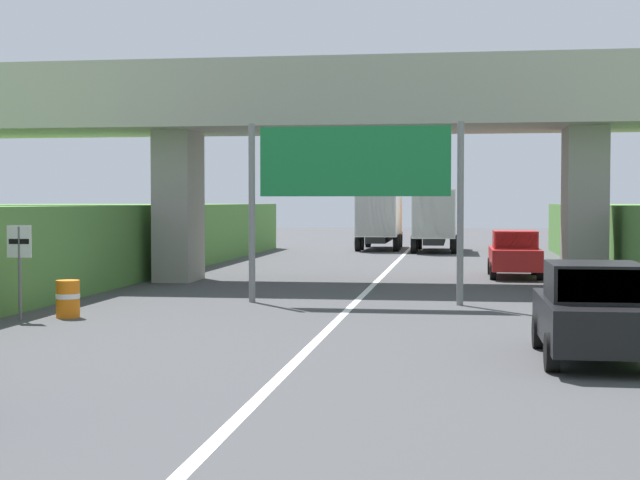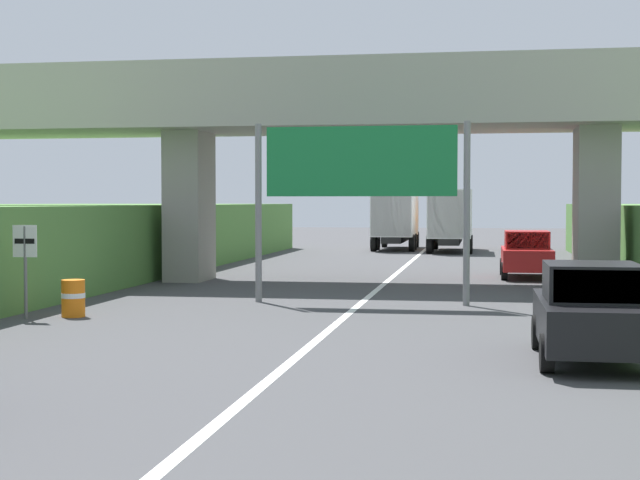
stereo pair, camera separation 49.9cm
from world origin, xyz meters
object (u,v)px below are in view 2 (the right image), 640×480
object	(u,v)px
overhead_highway_sign	(361,172)
truck_orange	(451,217)
construction_barrel_2	(73,298)
car_red	(527,254)
car_black	(591,313)
truck_white	(396,216)
speed_limit_sign	(25,257)

from	to	relation	value
overhead_highway_sign	truck_orange	bearing A→B (deg)	86.86
overhead_highway_sign	truck_orange	size ratio (longest dim) A/B	0.81
truck_orange	construction_barrel_2	xyz separation A→B (m)	(-8.00, -32.15, -1.47)
overhead_highway_sign	construction_barrel_2	bearing A→B (deg)	-147.41
car_red	truck_orange	bearing A→B (deg)	100.43
car_red	car_black	bearing A→B (deg)	-89.19
truck_white	car_black	world-z (taller)	truck_white
construction_barrel_2	overhead_highway_sign	bearing A→B (deg)	32.59
truck_orange	car_red	size ratio (longest dim) A/B	1.78
speed_limit_sign	car_red	distance (m)	19.09
overhead_highway_sign	car_red	xyz separation A→B (m)	(4.87, 9.90, -2.74)
overhead_highway_sign	truck_white	world-z (taller)	overhead_highway_sign
construction_barrel_2	car_red	bearing A→B (deg)	51.07
car_red	construction_barrel_2	distance (m)	18.04
truck_orange	car_red	distance (m)	18.45
truck_orange	car_black	size ratio (longest dim) A/B	1.78
truck_white	truck_orange	xyz separation A→B (m)	(3.21, -1.86, 0.00)
car_red	car_black	xyz separation A→B (m)	(0.26, -18.64, 0.00)
car_red	car_black	size ratio (longest dim) A/B	1.00
truck_white	truck_orange	bearing A→B (deg)	-30.09
speed_limit_sign	truck_white	size ratio (longest dim) A/B	0.31
truck_white	construction_barrel_2	xyz separation A→B (m)	(-4.79, -34.01, -1.47)
speed_limit_sign	car_red	bearing A→B (deg)	49.99
truck_white	construction_barrel_2	size ratio (longest dim) A/B	8.11
overhead_highway_sign	car_red	world-z (taller)	overhead_highway_sign
overhead_highway_sign	truck_orange	world-z (taller)	overhead_highway_sign
overhead_highway_sign	car_black	xyz separation A→B (m)	(5.13, -8.75, -2.74)
truck_orange	construction_barrel_2	world-z (taller)	truck_orange
overhead_highway_sign	truck_orange	distance (m)	28.11
car_black	construction_barrel_2	world-z (taller)	car_black
overhead_highway_sign	car_red	bearing A→B (deg)	63.81
overhead_highway_sign	construction_barrel_2	size ratio (longest dim) A/B	6.53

